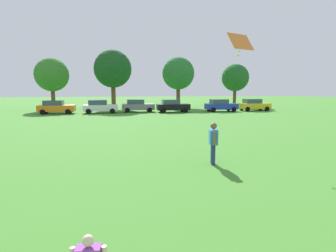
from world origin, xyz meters
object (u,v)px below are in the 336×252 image
object	(u,v)px
tree_left	(52,75)
tree_right	(178,74)
parked_car_gray_2	(137,106)
parked_car_black_3	(173,106)
parked_car_white_1	(100,106)
tree_far_right	(235,78)
parked_car_blue_4	(221,105)
kite	(241,42)
parked_car_orange_0	(56,107)
tree_center	(113,69)
parked_car_yellow_5	(254,105)
adult_bystander	(213,140)

from	to	relation	value
tree_left	tree_right	world-z (taller)	tree_right
parked_car_gray_2	parked_car_black_3	distance (m)	4.74
parked_car_white_1	tree_far_right	world-z (taller)	tree_far_right
parked_car_blue_4	kite	bearing A→B (deg)	-109.60
parked_car_white_1	tree_left	bearing A→B (deg)	135.34
parked_car_orange_0	parked_car_blue_4	world-z (taller)	same
parked_car_white_1	tree_far_right	size ratio (longest dim) A/B	0.58
parked_car_blue_4	tree_left	world-z (taller)	tree_left
tree_left	tree_far_right	size ratio (longest dim) A/B	1.01
tree_right	parked_car_blue_4	bearing A→B (deg)	-66.79
parked_car_gray_2	tree_far_right	size ratio (longest dim) A/B	0.58
tree_left	tree_center	size ratio (longest dim) A/B	0.83
tree_right	parked_car_yellow_5	bearing A→B (deg)	-44.64
parked_car_white_1	tree_left	size ratio (longest dim) A/B	0.57
adult_bystander	parked_car_gray_2	bearing A→B (deg)	15.66
adult_bystander	parked_car_yellow_5	size ratio (longest dim) A/B	0.40
parked_car_orange_0	parked_car_gray_2	bearing A→B (deg)	4.68
kite	tree_center	bearing A→B (deg)	102.95
parked_car_yellow_5	tree_center	world-z (taller)	tree_center
parked_car_white_1	tree_right	distance (m)	15.75
tree_right	tree_far_right	world-z (taller)	tree_right
kite	tree_right	distance (m)	30.87
parked_car_gray_2	tree_center	bearing A→B (deg)	113.92
parked_car_white_1	parked_car_yellow_5	world-z (taller)	same
tree_left	tree_far_right	xyz separation A→B (m)	(30.11, 2.83, -0.07)
adult_bystander	parked_car_orange_0	bearing A→B (deg)	37.52
tree_center	parked_car_blue_4	bearing A→B (deg)	-30.47
tree_far_right	parked_car_blue_4	bearing A→B (deg)	-123.05
parked_car_gray_2	tree_center	world-z (taller)	tree_center
kite	parked_car_black_3	xyz separation A→B (m)	(0.92, 21.61, -4.58)
parked_car_orange_0	tree_left	bearing A→B (deg)	104.64
parked_car_gray_2	parked_car_white_1	bearing A→B (deg)	-170.21
kite	tree_far_right	size ratio (longest dim) A/B	0.20
tree_left	tree_right	xyz separation A→B (m)	(19.43, 1.60, 0.49)
parked_car_gray_2	parked_car_blue_4	world-z (taller)	same
parked_car_orange_0	tree_left	size ratio (longest dim) A/B	0.57
parked_car_blue_4	tree_right	size ratio (longest dim) A/B	0.52
parked_car_white_1	tree_right	bearing A→B (deg)	35.44
kite	parked_car_blue_4	world-z (taller)	kite
tree_far_right	adult_bystander	bearing A→B (deg)	-115.82
adult_bystander	parked_car_gray_2	world-z (taller)	adult_bystander
parked_car_gray_2	tree_left	distance (m)	14.21
kite	parked_car_white_1	distance (m)	23.98
parked_car_white_1	tree_center	xyz separation A→B (m)	(1.60, 8.12, 5.29)
parked_car_black_3	parked_car_white_1	bearing A→B (deg)	178.00
adult_bystander	parked_car_blue_4	distance (m)	26.43
parked_car_white_1	tree_far_right	distance (m)	25.33
parked_car_blue_4	parked_car_orange_0	bearing A→B (deg)	178.80
kite	tree_far_right	world-z (taller)	tree_far_right
adult_bystander	parked_car_black_3	distance (m)	24.78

